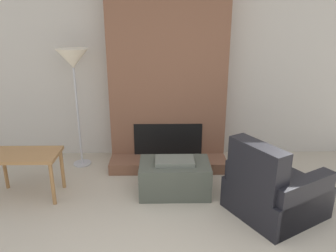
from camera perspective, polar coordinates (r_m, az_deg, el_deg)
The scene contains 6 objects.
wall_back at distance 4.92m, azimuth -0.09°, elevation 9.56°, with size 6.92×0.06×2.60m, color #BCB7AD.
fireplace at distance 4.68m, azimuth -0.04°, elevation 8.21°, with size 1.64×0.79×2.60m.
ottoman at distance 4.06m, azimuth 1.15°, elevation -8.87°, with size 0.85×0.52×0.45m.
armchair at distance 3.80m, azimuth 17.58°, elevation -10.89°, with size 1.17×1.15×0.88m.
side_table at distance 4.21m, azimuth -23.64°, elevation -5.38°, with size 0.79×0.47×0.56m.
floor_lamp_left at distance 4.62m, azimuth -16.21°, elevation 10.54°, with size 0.43×0.43×1.67m.
Camera 1 is at (-0.08, -1.67, 2.10)m, focal length 35.00 mm.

